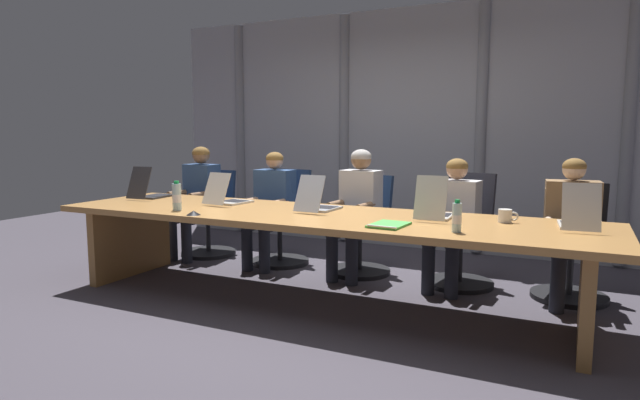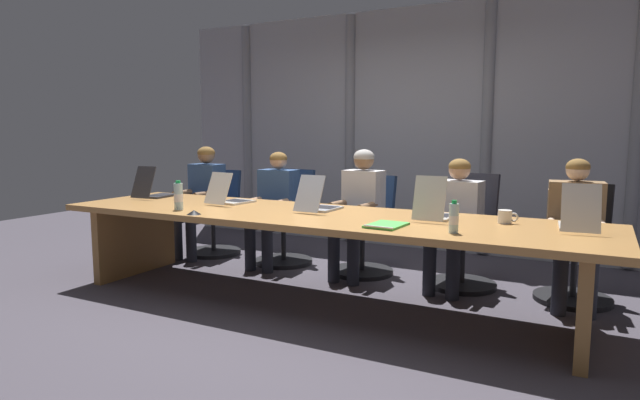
# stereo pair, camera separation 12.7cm
# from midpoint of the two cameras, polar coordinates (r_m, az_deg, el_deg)

# --- Properties ---
(ground_plane) EXTENTS (12.27, 12.27, 0.00)m
(ground_plane) POSITION_cam_midpoint_polar(r_m,az_deg,el_deg) (4.38, -1.46, -10.81)
(ground_plane) COLOR #47424C
(conference_table) EXTENTS (4.39, 1.12, 0.72)m
(conference_table) POSITION_cam_midpoint_polar(r_m,az_deg,el_deg) (4.24, -1.49, -3.17)
(conference_table) COLOR #B77F42
(conference_table) RESTS_ON ground_plane
(curtain_backdrop) EXTENTS (6.14, 0.17, 2.76)m
(curtain_backdrop) POSITION_cam_midpoint_polar(r_m,az_deg,el_deg) (6.38, 8.51, 7.39)
(curtain_backdrop) COLOR #9999A0
(curtain_backdrop) RESTS_ON ground_plane
(laptop_left_end) EXTENTS (0.25, 0.47, 0.31)m
(laptop_left_end) POSITION_cam_midpoint_polar(r_m,az_deg,el_deg) (5.45, -18.23, 0.81)
(laptop_left_end) COLOR #2D2D33
(laptop_left_end) RESTS_ON conference_table
(laptop_left_mid) EXTENTS (0.29, 0.45, 0.29)m
(laptop_left_mid) POSITION_cam_midpoint_polar(r_m,az_deg,el_deg) (4.84, -10.51, 0.23)
(laptop_left_mid) COLOR beige
(laptop_left_mid) RESTS_ON conference_table
(laptop_center) EXTENTS (0.24, 0.46, 0.30)m
(laptop_center) POSITION_cam_midpoint_polar(r_m,az_deg,el_deg) (4.35, -1.00, -0.40)
(laptop_center) COLOR #A8ADB7
(laptop_center) RESTS_ON conference_table
(laptop_right_mid) EXTENTS (0.24, 0.45, 0.33)m
(laptop_right_mid) POSITION_cam_midpoint_polar(r_m,az_deg,el_deg) (4.04, 11.23, -1.08)
(laptop_right_mid) COLOR beige
(laptop_right_mid) RESTS_ON conference_table
(laptop_right_end) EXTENTS (0.27, 0.47, 0.31)m
(laptop_right_end) POSITION_cam_midpoint_polar(r_m,az_deg,el_deg) (3.92, 24.91, -1.90)
(laptop_right_end) COLOR beige
(laptop_right_end) RESTS_ON conference_table
(office_chair_left_end) EXTENTS (0.60, 0.60, 0.93)m
(office_chair_left_end) POSITION_cam_midpoint_polar(r_m,az_deg,el_deg) (6.13, -12.18, -2.34)
(office_chair_left_end) COLOR navy
(office_chair_left_end) RESTS_ON ground_plane
(office_chair_left_mid) EXTENTS (0.60, 0.60, 0.97)m
(office_chair_left_mid) POSITION_cam_midpoint_polar(r_m,az_deg,el_deg) (5.61, -4.64, -2.96)
(office_chair_left_mid) COLOR navy
(office_chair_left_mid) RESTS_ON ground_plane
(office_chair_center) EXTENTS (0.60, 0.61, 0.94)m
(office_chair_center) POSITION_cam_midpoint_polar(r_m,az_deg,el_deg) (5.22, 3.82, -3.82)
(office_chair_center) COLOR navy
(office_chair_center) RESTS_ON ground_plane
(office_chair_right_mid) EXTENTS (0.60, 0.61, 0.99)m
(office_chair_right_mid) POSITION_cam_midpoint_polar(r_m,az_deg,el_deg) (4.94, 14.19, -4.47)
(office_chair_right_mid) COLOR #2D2D38
(office_chair_right_mid) RESTS_ON ground_plane
(office_chair_right_end) EXTENTS (0.60, 0.61, 0.94)m
(office_chair_right_end) POSITION_cam_midpoint_polar(r_m,az_deg,el_deg) (4.85, 24.55, -5.32)
(office_chair_right_end) COLOR black
(office_chair_right_end) RESTS_ON ground_plane
(person_left_end) EXTENTS (0.38, 0.56, 1.20)m
(person_left_end) POSITION_cam_midpoint_polar(r_m,az_deg,el_deg) (5.99, -13.58, 0.55)
(person_left_end) COLOR #335184
(person_left_end) RESTS_ON ground_plane
(person_left_mid) EXTENTS (0.39, 0.55, 1.16)m
(person_left_mid) POSITION_cam_midpoint_polar(r_m,az_deg,el_deg) (5.45, -5.95, -0.20)
(person_left_mid) COLOR #335184
(person_left_mid) RESTS_ON ground_plane
(person_center) EXTENTS (0.40, 0.56, 1.20)m
(person_center) POSITION_cam_midpoint_polar(r_m,az_deg,el_deg) (5.02, 3.18, -0.51)
(person_center) COLOR silver
(person_center) RESTS_ON ground_plane
(person_right_mid) EXTENTS (0.44, 0.57, 1.13)m
(person_right_mid) POSITION_cam_midpoint_polar(r_m,az_deg,el_deg) (4.75, 13.15, -1.56)
(person_right_mid) COLOR silver
(person_right_mid) RESTS_ON ground_plane
(person_right_end) EXTENTS (0.45, 0.57, 1.15)m
(person_right_end) POSITION_cam_midpoint_polar(r_m,az_deg,el_deg) (4.64, 24.52, -2.13)
(person_right_end) COLOR olive
(person_right_end) RESTS_ON ground_plane
(water_bottle_primary) EXTENTS (0.06, 0.06, 0.21)m
(water_bottle_primary) POSITION_cam_midpoint_polar(r_m,az_deg,el_deg) (3.52, 13.34, -1.84)
(water_bottle_primary) COLOR silver
(water_bottle_primary) RESTS_ON conference_table
(water_bottle_secondary) EXTENTS (0.07, 0.07, 0.24)m
(water_bottle_secondary) POSITION_cam_midpoint_polar(r_m,az_deg,el_deg) (4.55, -15.75, 0.31)
(water_bottle_secondary) COLOR silver
(water_bottle_secondary) RESTS_ON conference_table
(coffee_mug_near) EXTENTS (0.14, 0.09, 0.09)m
(coffee_mug_near) POSITION_cam_midpoint_polar(r_m,az_deg,el_deg) (4.00, 18.26, -1.61)
(coffee_mug_near) COLOR white
(coffee_mug_near) RESTS_ON conference_table
(conference_mic_left_side) EXTENTS (0.11, 0.11, 0.03)m
(conference_mic_left_side) POSITION_cam_midpoint_polar(r_m,az_deg,el_deg) (4.26, -14.13, -1.33)
(conference_mic_left_side) COLOR black
(conference_mic_left_side) RESTS_ON conference_table
(spiral_notepad) EXTENTS (0.24, 0.32, 0.03)m
(spiral_notepad) POSITION_cam_midpoint_polar(r_m,az_deg,el_deg) (3.68, 6.33, -2.65)
(spiral_notepad) COLOR #4CB74C
(spiral_notepad) RESTS_ON conference_table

